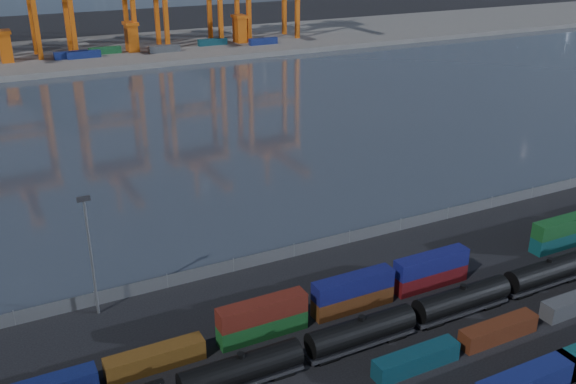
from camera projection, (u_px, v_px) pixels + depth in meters
name	position (u px, v px, depth m)	size (l,w,h in m)	color
ground	(404.00, 358.00, 75.37)	(700.00, 700.00, 0.00)	black
harbor_water	(152.00, 127.00, 161.56)	(700.00, 700.00, 0.00)	#2C3440
far_quay	(75.00, 54.00, 247.37)	(700.00, 70.00, 2.00)	#514F4C
container_row_mid	(336.00, 384.00, 68.35)	(140.23, 2.23, 4.74)	#45494B
container_row_north	(407.00, 278.00, 87.77)	(128.88, 2.34, 4.98)	navy
tanker_string	(304.00, 350.00, 73.03)	(122.94, 3.10, 4.44)	black
waterfront_fence	(294.00, 251.00, 97.97)	(160.12, 0.12, 2.20)	#595B5E
yard_light_mast	(90.00, 250.00, 80.48)	(1.60, 0.40, 16.60)	slate
quay_containers	(50.00, 57.00, 229.91)	(172.58, 10.99, 2.60)	navy
straddle_carriers	(71.00, 41.00, 235.48)	(140.00, 7.00, 11.10)	#C6520D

